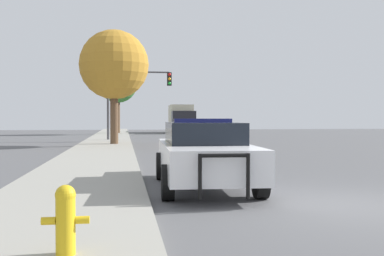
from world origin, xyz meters
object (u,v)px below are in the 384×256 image
at_px(police_car, 204,153).
at_px(tree_sidewalk_mid, 114,65).
at_px(box_truck, 181,118).
at_px(tree_sidewalk_far, 118,84).
at_px(car_background_oncoming, 204,130).
at_px(traffic_light, 135,89).
at_px(fire_hydrant, 66,217).

distance_m(police_car, tree_sidewalk_mid, 17.10).
distance_m(box_truck, tree_sidewalk_far, 8.31).
distance_m(police_car, tree_sidewalk_far, 35.39).
bearing_deg(police_car, car_background_oncoming, -97.51).
distance_m(traffic_light, tree_sidewalk_far, 13.44).
bearing_deg(fire_hydrant, police_car, 66.18).
xyz_separation_m(box_truck, tree_sidewalk_far, (-6.51, -4.06, 3.20)).
distance_m(box_truck, tree_sidewalk_mid, 23.73).
height_order(car_background_oncoming, tree_sidewalk_far, tree_sidewalk_far).
bearing_deg(traffic_light, car_background_oncoming, 27.01).
bearing_deg(traffic_light, tree_sidewalk_mid, -103.96).
height_order(fire_hydrant, traffic_light, traffic_light).
xyz_separation_m(police_car, box_truck, (4.16, 39.14, 0.79)).
relative_size(traffic_light, tree_sidewalk_far, 0.72).
bearing_deg(box_truck, police_car, 85.81).
height_order(car_background_oncoming, tree_sidewalk_mid, tree_sidewalk_mid).
relative_size(traffic_light, tree_sidewalk_mid, 0.73).
bearing_deg(tree_sidewalk_mid, car_background_oncoming, 50.67).
xyz_separation_m(car_background_oncoming, tree_sidewalk_mid, (-6.46, -7.88, 3.86)).
bearing_deg(box_truck, traffic_light, 75.22).
relative_size(box_truck, tree_sidewalk_mid, 1.13).
bearing_deg(car_background_oncoming, box_truck, -89.18).
distance_m(traffic_light, box_truck, 18.24).
distance_m(fire_hydrant, box_truck, 45.19).
bearing_deg(fire_hydrant, car_background_oncoming, 77.63).
relative_size(police_car, car_background_oncoming, 1.18).
height_order(police_car, fire_hydrant, police_car).
bearing_deg(tree_sidewalk_mid, traffic_light, 76.04).
xyz_separation_m(fire_hydrant, tree_sidewalk_far, (0.10, 40.63, 4.25)).
distance_m(fire_hydrant, car_background_oncoming, 30.66).
bearing_deg(traffic_light, fire_hydrant, -92.96).
relative_size(car_background_oncoming, tree_sidewalk_far, 0.69).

